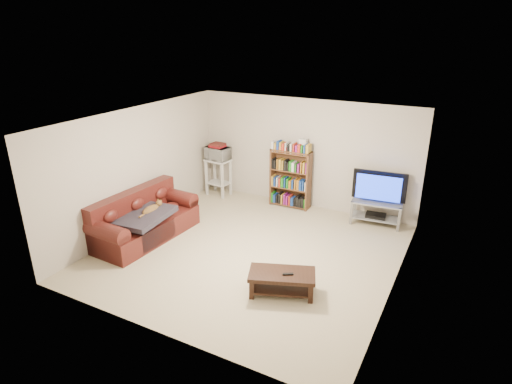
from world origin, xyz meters
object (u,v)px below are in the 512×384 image
Objects in this scene: sofa at (143,222)px; tv_stand at (376,209)px; bookshelf at (290,178)px; coffee_table at (282,279)px.

sofa is 4.65m from tv_stand.
sofa is 1.64× the size of bookshelf.
bookshelf reaches higher than tv_stand.
sofa is at bearing -150.99° from tv_stand.
bookshelf reaches higher than coffee_table.
bookshelf is (-1.94, 0.05, 0.34)m from tv_stand.
coffee_table is 1.07× the size of tv_stand.
tv_stand is 0.79× the size of bookshelf.
sofa is 3.31m from bookshelf.
tv_stand is (0.68, 3.13, 0.09)m from coffee_table.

